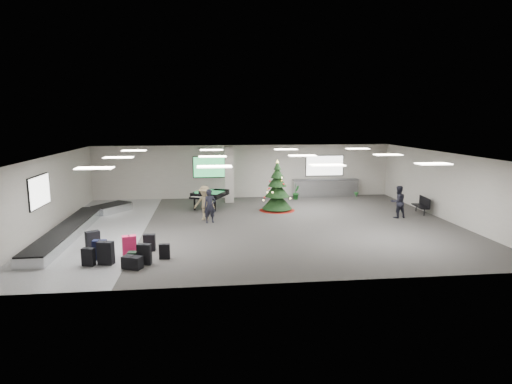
{
  "coord_description": "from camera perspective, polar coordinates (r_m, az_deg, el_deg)",
  "views": [
    {
      "loc": [
        -2.26,
        -18.76,
        4.78
      ],
      "look_at": [
        0.02,
        1.0,
        1.35
      ],
      "focal_mm": 30.0,
      "sensor_mm": 36.0,
      "label": 1
    }
  ],
  "objects": [
    {
      "name": "suitcase_3",
      "position": [
        16.17,
        -14.02,
        -6.56
      ],
      "size": [
        0.43,
        0.25,
        0.64
      ],
      "rotation": [
        0.0,
        0.0,
        -0.06
      ],
      "color": "black",
      "rests_on": "ground"
    },
    {
      "name": "traveler_bench",
      "position": [
        21.84,
        18.41,
        -1.26
      ],
      "size": [
        0.84,
        0.7,
        1.58
      ],
      "primitive_type": "imported",
      "rotation": [
        0.0,
        0.0,
        3.28
      ],
      "color": "black",
      "rests_on": "ground"
    },
    {
      "name": "room_envelope",
      "position": [
        19.67,
        -1.07,
        2.62
      ],
      "size": [
        18.02,
        14.02,
        3.21
      ],
      "color": "#A7A198",
      "rests_on": "ground"
    },
    {
      "name": "service_counter",
      "position": [
        26.76,
        9.23,
        0.54
      ],
      "size": [
        4.05,
        0.65,
        1.08
      ],
      "color": "silver",
      "rests_on": "ground"
    },
    {
      "name": "bench",
      "position": [
        23.32,
        21.28,
        -1.53
      ],
      "size": [
        0.6,
        1.38,
        0.85
      ],
      "rotation": [
        0.0,
        0.0,
        -0.11
      ],
      "color": "black",
      "rests_on": "ground"
    },
    {
      "name": "ground",
      "position": [
        19.49,
        0.27,
        -4.42
      ],
      "size": [
        18.0,
        18.0,
        0.0
      ],
      "primitive_type": "plane",
      "color": "#3B3835",
      "rests_on": "ground"
    },
    {
      "name": "pink_suitcase",
      "position": [
        15.68,
        -16.53,
        -6.94
      ],
      "size": [
        0.53,
        0.38,
        0.77
      ],
      "rotation": [
        0.0,
        0.0,
        0.25
      ],
      "color": "#FF215F",
      "rests_on": "ground"
    },
    {
      "name": "traveler_a",
      "position": [
        19.87,
        -6.16,
        -1.88
      ],
      "size": [
        0.65,
        0.52,
        1.57
      ],
      "primitive_type": "imported",
      "rotation": [
        0.0,
        0.0,
        0.28
      ],
      "color": "black",
      "rests_on": "ground"
    },
    {
      "name": "suitcase_7",
      "position": [
        15.19,
        -12.1,
        -7.75
      ],
      "size": [
        0.37,
        0.2,
        0.54
      ],
      "rotation": [
        0.0,
        0.0,
        -0.03
      ],
      "color": "black",
      "rests_on": "ground"
    },
    {
      "name": "baggage_carousel",
      "position": [
        20.02,
        -22.65,
        -4.18
      ],
      "size": [
        2.28,
        9.71,
        0.43
      ],
      "color": "silver",
      "rests_on": "ground"
    },
    {
      "name": "suitcase_1",
      "position": [
        14.77,
        -14.67,
        -8.02
      ],
      "size": [
        0.48,
        0.3,
        0.71
      ],
      "rotation": [
        0.0,
        0.0,
        -0.15
      ],
      "color": "black",
      "rests_on": "ground"
    },
    {
      "name": "black_duffel",
      "position": [
        14.51,
        -16.17,
        -9.0
      ],
      "size": [
        0.71,
        0.56,
        0.43
      ],
      "rotation": [
        0.0,
        0.0,
        -0.4
      ],
      "color": "black",
      "rests_on": "ground"
    },
    {
      "name": "suitcase_0",
      "position": [
        15.11,
        -19.39,
        -7.69
      ],
      "size": [
        0.55,
        0.38,
        0.8
      ],
      "rotation": [
        0.0,
        0.0,
        -0.23
      ],
      "color": "black",
      "rests_on": "ground"
    },
    {
      "name": "suitcase_8",
      "position": [
        16.91,
        -20.93,
        -6.06
      ],
      "size": [
        0.55,
        0.49,
        0.73
      ],
      "rotation": [
        0.0,
        0.0,
        0.57
      ],
      "color": "black",
      "rests_on": "ground"
    },
    {
      "name": "grand_piano",
      "position": [
        22.98,
        -6.24,
        -0.3
      ],
      "size": [
        2.12,
        2.35,
        1.1
      ],
      "rotation": [
        0.0,
        0.0,
        -0.43
      ],
      "color": "black",
      "rests_on": "ground"
    },
    {
      "name": "traveler_b",
      "position": [
        20.46,
        -6.86,
        -1.45
      ],
      "size": [
        1.22,
        0.99,
        1.64
      ],
      "primitive_type": "imported",
      "rotation": [
        0.0,
        0.0,
        -0.43
      ],
      "color": "#8C7957",
      "rests_on": "ground"
    },
    {
      "name": "potted_plant_left",
      "position": [
        25.64,
        5.35,
        -0.06
      ],
      "size": [
        0.56,
        0.59,
        0.84
      ],
      "primitive_type": "imported",
      "rotation": [
        0.0,
        0.0,
        1.03
      ],
      "color": "#14411C",
      "rests_on": "ground"
    },
    {
      "name": "navy_suitcase",
      "position": [
        15.71,
        -20.11,
        -7.25
      ],
      "size": [
        0.46,
        0.3,
        0.7
      ],
      "rotation": [
        0.0,
        0.0,
        -0.09
      ],
      "color": "black",
      "rests_on": "ground"
    },
    {
      "name": "potted_plant_right",
      "position": [
        27.21,
        13.14,
        0.15
      ],
      "size": [
        0.56,
        0.56,
        0.71
      ],
      "primitive_type": "imported",
      "rotation": [
        0.0,
        0.0,
        2.49
      ],
      "color": "#14411C",
      "rests_on": "ground"
    },
    {
      "name": "christmas_tree",
      "position": [
        22.44,
        2.84,
        -0.14
      ],
      "size": [
        1.89,
        1.89,
        2.69
      ],
      "color": "#670B09",
      "rests_on": "ground"
    },
    {
      "name": "green_duffel",
      "position": [
        14.99,
        -15.59,
        -8.4
      ],
      "size": [
        0.6,
        0.32,
        0.41
      ],
      "rotation": [
        0.0,
        0.0,
        -0.04
      ],
      "color": "black",
      "rests_on": "ground"
    },
    {
      "name": "suitcase_5",
      "position": [
        15.2,
        -21.44,
        -8.06
      ],
      "size": [
        0.44,
        0.31,
        0.61
      ],
      "rotation": [
        0.0,
        0.0,
        -0.27
      ],
      "color": "black",
      "rests_on": "ground"
    }
  ]
}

